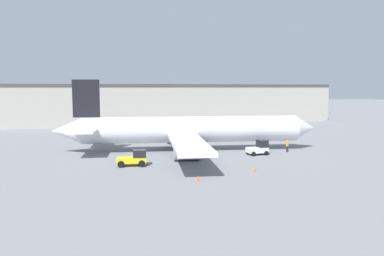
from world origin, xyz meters
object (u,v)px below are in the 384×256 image
at_px(ground_crew_worker, 287,146).
at_px(baggage_tug, 259,148).
at_px(safety_cone_far, 198,178).
at_px(airplane, 186,130).
at_px(pushback_tug, 134,158).
at_px(safety_cone_near, 255,169).
at_px(belt_loader_truck, 194,149).

bearing_deg(ground_crew_worker, baggage_tug, 69.65).
bearing_deg(safety_cone_far, airplane, 79.53).
bearing_deg(ground_crew_worker, airplane, 40.14).
height_order(pushback_tug, safety_cone_far, pushback_tug).
height_order(baggage_tug, safety_cone_near, baggage_tug).
height_order(baggage_tug, safety_cone_far, baggage_tug).
distance_m(baggage_tug, safety_cone_near, 10.83).
distance_m(airplane, baggage_tug, 10.91).
distance_m(belt_loader_truck, safety_cone_far, 12.72).
xyz_separation_m(ground_crew_worker, safety_cone_near, (-9.92, -10.48, -0.67)).
bearing_deg(pushback_tug, safety_cone_near, -20.51).
bearing_deg(ground_crew_worker, belt_loader_truck, 60.95).
bearing_deg(belt_loader_truck, safety_cone_far, -120.18).
relative_size(belt_loader_truck, safety_cone_near, 7.11).
bearing_deg(ground_crew_worker, safety_cone_far, 95.78).
bearing_deg(belt_loader_truck, baggage_tug, -19.12).
distance_m(airplane, safety_cone_far, 18.08).
relative_size(ground_crew_worker, baggage_tug, 0.61).
relative_size(belt_loader_truck, safety_cone_far, 7.11).
relative_size(pushback_tug, safety_cone_far, 6.56).
xyz_separation_m(ground_crew_worker, baggage_tug, (-4.91, -0.90, -0.02)).
bearing_deg(belt_loader_truck, pushback_tug, -173.75).
bearing_deg(airplane, belt_loader_truck, -83.53).
distance_m(ground_crew_worker, safety_cone_near, 14.45).
bearing_deg(baggage_tug, safety_cone_near, -121.00).
bearing_deg(safety_cone_near, airplane, 104.71).
bearing_deg(pushback_tug, airplane, 52.48).
xyz_separation_m(pushback_tug, safety_cone_far, (5.35, -8.85, -0.64)).
bearing_deg(belt_loader_truck, safety_cone_near, -83.54).
bearing_deg(baggage_tug, pushback_tug, -173.74).
height_order(safety_cone_near, safety_cone_far, same).
height_order(ground_crew_worker, safety_cone_near, ground_crew_worker).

